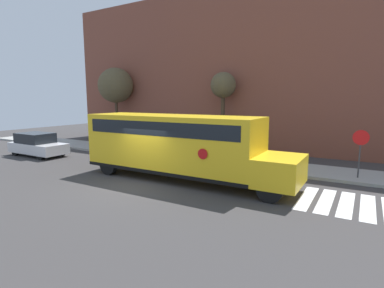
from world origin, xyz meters
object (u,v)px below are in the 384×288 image
Objects in this scene: tree_near_sidewalk at (223,87)px; tree_far_sidewalk at (116,86)px; parked_car at (37,145)px; stop_sign at (360,147)px; school_bus at (177,143)px.

tree_far_sidewalk is (-10.44, -0.18, 0.32)m from tree_near_sidewalk.
tree_near_sidewalk reaches higher than parked_car.
stop_sign is 0.37× the size of tree_far_sidewalk.
stop_sign reaches higher than parked_car.
school_bus is 8.67m from stop_sign.
school_bus is at bearing -34.35° from tree_far_sidewalk.
tree_far_sidewalk is at bearing -179.00° from tree_near_sidewalk.
stop_sign is at bearing -11.56° from tree_far_sidewalk.
school_bus is at bearing -80.47° from tree_near_sidewalk.
school_bus reaches higher than stop_sign.
parked_car is at bearing -141.96° from tree_near_sidewalk.
tree_near_sidewalk is at bearing 99.53° from school_bus.
parked_car is 19.71m from stop_sign.
stop_sign is 0.42× the size of tree_near_sidewalk.
tree_near_sidewalk reaches higher than stop_sign.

